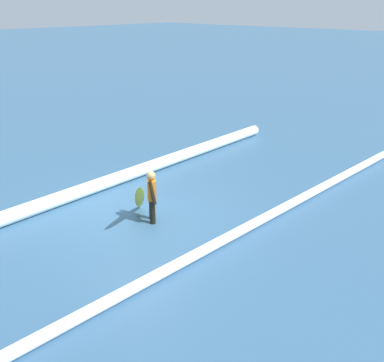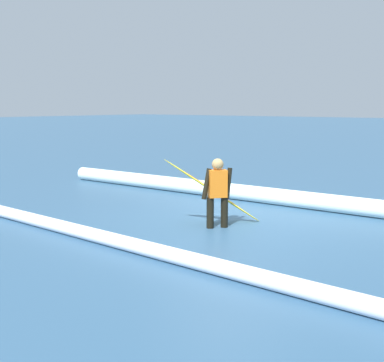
{
  "view_description": "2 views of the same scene",
  "coord_description": "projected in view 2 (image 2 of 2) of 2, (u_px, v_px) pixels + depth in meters",
  "views": [
    {
      "loc": [
        7.37,
        8.69,
        5.21
      ],
      "look_at": [
        -0.61,
        1.37,
        1.16
      ],
      "focal_mm": 45.07,
      "sensor_mm": 36.0,
      "label": 1
    },
    {
      "loc": [
        -5.31,
        7.79,
        2.3
      ],
      "look_at": [
        0.05,
        1.06,
        0.96
      ],
      "focal_mm": 45.13,
      "sensor_mm": 36.0,
      "label": 2
    }
  ],
  "objects": [
    {
      "name": "ground_plane",
      "position": [
        227.0,
        222.0,
        9.64
      ],
      "size": [
        171.88,
        171.88,
        0.0
      ],
      "primitive_type": "plane",
      "color": "#315778"
    },
    {
      "name": "wave_crest_foreground",
      "position": [
        320.0,
        202.0,
        10.7
      ],
      "size": [
        15.55,
        1.12,
        0.39
      ],
      "primitive_type": "cylinder",
      "rotation": [
        0.0,
        1.57,
        0.05
      ],
      "color": "white",
      "rests_on": "ground_plane"
    },
    {
      "name": "surfer",
      "position": [
        217.0,
        190.0,
        9.1
      ],
      "size": [
        0.37,
        0.55,
        1.33
      ],
      "rotation": [
        0.0,
        0.0,
        4.04
      ],
      "color": "black",
      "rests_on": "ground_plane"
    },
    {
      "name": "surfboard",
      "position": [
        213.0,
        191.0,
        9.41
      ],
      "size": [
        1.43,
        1.65,
        1.34
      ],
      "color": "yellow",
      "rests_on": "ground_plane"
    },
    {
      "name": "wave_crest_midground",
      "position": [
        65.0,
        228.0,
        8.74
      ],
      "size": [
        23.29,
        0.43,
        0.24
      ],
      "primitive_type": "cylinder",
      "rotation": [
        0.0,
        1.57,
        -0.01
      ],
      "color": "white",
      "rests_on": "ground_plane"
    }
  ]
}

